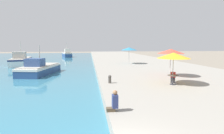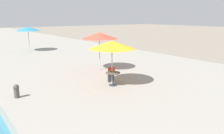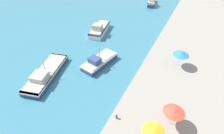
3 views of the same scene
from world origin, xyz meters
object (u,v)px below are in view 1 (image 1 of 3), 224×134
Objects in this scene: cafe_umbrella_striped at (129,49)px; mooring_bollard at (110,79)px; cafe_table at (173,78)px; person_at_quay at (114,102)px; cafe_umbrella_white at (171,51)px; fishing_boat_far at (21,61)px; cafe_chair_left at (173,79)px; fishing_boat_distant at (67,54)px; cafe_umbrella_pink at (174,56)px; fishing_boat_mid at (40,68)px.

cafe_umbrella_striped reaches higher than mooring_bollard.
cafe_table is 0.81× the size of person_at_quay.
fishing_boat_far is at bearing 139.21° from cafe_umbrella_white.
cafe_umbrella_white reaches higher than cafe_chair_left.
person_at_quay reaches higher than mooring_bollard.
mooring_bollard is (-6.22, -2.34, -2.10)m from cafe_umbrella_white.
cafe_chair_left is at bearing -88.26° from fishing_boat_distant.
cafe_umbrella_white is at bearing -52.45° from fishing_boat_far.
cafe_umbrella_pink is at bearing -90.18° from cafe_umbrella_striped.
mooring_bollard is at bearing 166.02° from cafe_table.
mooring_bollard is (7.85, -9.17, 0.23)m from fishing_boat_mid.
fishing_boat_far is at bearing 117.52° from person_at_quay.
cafe_umbrella_striped is at bearing 89.82° from cafe_umbrella_pink.
mooring_bollard is (8.67, -43.04, 0.08)m from fishing_boat_distant.
cafe_umbrella_pink is at bearing -27.88° from fishing_boat_mid.
person_at_quay is at bearing -108.22° from cafe_chair_left.
cafe_chair_left is 5.12m from mooring_bollard.
fishing_boat_distant is at bearing 101.39° from mooring_bollard.
fishing_boat_distant is 46.21m from cafe_table.
fishing_boat_far is 3.31× the size of cafe_umbrella_pink.
cafe_chair_left is 0.93× the size of person_at_quay.
cafe_chair_left is at bearing -58.49° from fishing_boat_far.
mooring_bollard is (-5.09, 0.54, 0.02)m from cafe_chair_left.
cafe_umbrella_white is 6.97m from mooring_bollard.
fishing_boat_far reaches higher than person_at_quay.
fishing_boat_mid reaches higher than cafe_chair_left.
fishing_boat_distant is 7.56× the size of person_at_quay.
cafe_umbrella_striped reaches higher than cafe_umbrella_pink.
cafe_table is at bearing -112.49° from cafe_umbrella_white.
fishing_boat_mid is 33.88m from fishing_boat_distant.
cafe_umbrella_pink is 0.94× the size of cafe_umbrella_white.
cafe_umbrella_striped is (18.76, -5.19, 2.18)m from fishing_boat_far.
cafe_umbrella_pink is 1.98m from cafe_chair_left.
mooring_bollard is (-4.83, 0.99, -1.89)m from cafe_umbrella_pink.
person_at_quay is at bearing -53.32° from fishing_boat_mid.
mooring_bollard is at bearing 168.39° from cafe_umbrella_pink.
fishing_boat_distant is 31.68m from cafe_umbrella_striped.
fishing_boat_far is at bearing -118.36° from fishing_boat_distant.
cafe_umbrella_striped is 3.36× the size of cafe_table.
person_at_quay reaches higher than cafe_chair_left.
cafe_umbrella_pink reaches higher than mooring_bollard.
cafe_umbrella_white is 12.22m from cafe_umbrella_striped.
cafe_umbrella_pink is (13.50, -44.03, 1.96)m from fishing_boat_distant.
cafe_umbrella_striped is 4.11× the size of mooring_bollard.
fishing_boat_distant is at bearing 65.76° from fishing_boat_far.
cafe_table is (13.43, -44.22, 0.26)m from fishing_boat_distant.
mooring_bollard is at bearing -66.46° from fishing_boat_far.
fishing_boat_mid is 9.39× the size of cafe_table.
person_at_quay is 1.50× the size of mooring_bollard.
fishing_boat_distant reaches higher than fishing_boat_mid.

